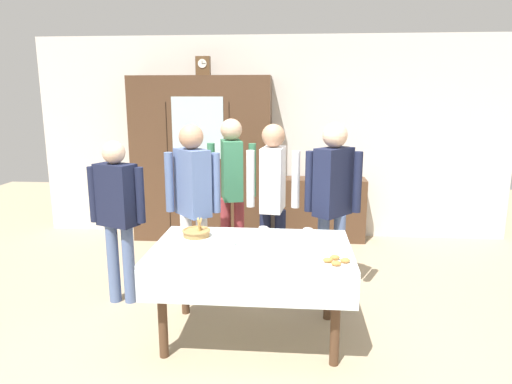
{
  "coord_description": "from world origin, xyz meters",
  "views": [
    {
      "loc": [
        0.31,
        -3.6,
        1.95
      ],
      "look_at": [
        0.0,
        0.2,
        1.13
      ],
      "focal_mm": 31.99,
      "sensor_mm": 36.0,
      "label": 1
    }
  ],
  "objects_px": {
    "tea_cup_back_edge": "(284,247)",
    "spoon_mid_right": "(244,257)",
    "mantel_clock": "(203,66)",
    "tea_cup_mid_left": "(170,250)",
    "person_behind_table_left": "(273,191)",
    "person_by_cabinet": "(333,194)",
    "bread_basket": "(197,232)",
    "wall_cabinet": "(202,159)",
    "spoon_front_edge": "(294,243)",
    "tea_cup_near_right": "(308,233)",
    "tea_cup_far_left": "(263,231)",
    "book_stack": "(324,176)",
    "person_near_right_end": "(117,207)",
    "dining_table": "(251,261)",
    "bookshelf_low": "(323,209)",
    "person_behind_table_right": "(232,181)",
    "tea_cup_mid_right": "(230,243)",
    "person_beside_shelf": "(193,195)",
    "spoon_near_right": "(217,255)",
    "tea_cup_far_right": "(271,253)",
    "pastry_plate": "(336,262)"
  },
  "relations": [
    {
      "from": "tea_cup_mid_right",
      "to": "person_behind_table_left",
      "type": "xyz_separation_m",
      "value": [
        0.29,
        0.96,
        0.22
      ]
    },
    {
      "from": "wall_cabinet",
      "to": "bread_basket",
      "type": "relative_size",
      "value": 9.05
    },
    {
      "from": "book_stack",
      "to": "person_behind_table_right",
      "type": "xyz_separation_m",
      "value": [
        -1.06,
        -1.25,
        0.16
      ]
    },
    {
      "from": "tea_cup_near_right",
      "to": "tea_cup_mid_left",
      "type": "xyz_separation_m",
      "value": [
        -1.04,
        -0.52,
        0.0
      ]
    },
    {
      "from": "dining_table",
      "to": "tea_cup_near_right",
      "type": "relative_size",
      "value": 11.94
    },
    {
      "from": "tea_cup_near_right",
      "to": "tea_cup_far_left",
      "type": "xyz_separation_m",
      "value": [
        -0.38,
        0.02,
        0.0
      ]
    },
    {
      "from": "tea_cup_far_right",
      "to": "tea_cup_near_right",
      "type": "xyz_separation_m",
      "value": [
        0.29,
        0.53,
        -0.0
      ]
    },
    {
      "from": "wall_cabinet",
      "to": "spoon_front_edge",
      "type": "xyz_separation_m",
      "value": [
        1.23,
        -2.46,
        -0.31
      ]
    },
    {
      "from": "tea_cup_far_left",
      "to": "tea_cup_mid_right",
      "type": "relative_size",
      "value": 1.0
    },
    {
      "from": "tea_cup_back_edge",
      "to": "spoon_mid_right",
      "type": "height_order",
      "value": "tea_cup_back_edge"
    },
    {
      "from": "tea_cup_back_edge",
      "to": "bread_basket",
      "type": "bearing_deg",
      "value": 157.87
    },
    {
      "from": "bread_basket",
      "to": "person_behind_table_right",
      "type": "relative_size",
      "value": 0.14
    },
    {
      "from": "person_by_cabinet",
      "to": "bread_basket",
      "type": "bearing_deg",
      "value": -154.78
    },
    {
      "from": "book_stack",
      "to": "tea_cup_far_left",
      "type": "bearing_deg",
      "value": -105.95
    },
    {
      "from": "dining_table",
      "to": "wall_cabinet",
      "type": "bearing_deg",
      "value": 109.17
    },
    {
      "from": "tea_cup_mid_left",
      "to": "dining_table",
      "type": "bearing_deg",
      "value": 16.84
    },
    {
      "from": "wall_cabinet",
      "to": "tea_cup_far_right",
      "type": "bearing_deg",
      "value": -69.13
    },
    {
      "from": "wall_cabinet",
      "to": "person_near_right_end",
      "type": "relative_size",
      "value": 1.41
    },
    {
      "from": "spoon_mid_right",
      "to": "person_behind_table_right",
      "type": "xyz_separation_m",
      "value": [
        -0.31,
        1.61,
        0.26
      ]
    },
    {
      "from": "book_stack",
      "to": "tea_cup_mid_right",
      "type": "relative_size",
      "value": 1.56
    },
    {
      "from": "bread_basket",
      "to": "person_by_cabinet",
      "type": "xyz_separation_m",
      "value": [
        1.17,
        0.55,
        0.23
      ]
    },
    {
      "from": "spoon_front_edge",
      "to": "book_stack",
      "type": "bearing_deg",
      "value": 81.16
    },
    {
      "from": "person_beside_shelf",
      "to": "spoon_front_edge",
      "type": "bearing_deg",
      "value": -32.07
    },
    {
      "from": "spoon_front_edge",
      "to": "person_beside_shelf",
      "type": "relative_size",
      "value": 0.07
    },
    {
      "from": "wall_cabinet",
      "to": "tea_cup_back_edge",
      "type": "distance_m",
      "value": 2.89
    },
    {
      "from": "mantel_clock",
      "to": "pastry_plate",
      "type": "relative_size",
      "value": 0.86
    },
    {
      "from": "spoon_mid_right",
      "to": "person_behind_table_left",
      "type": "relative_size",
      "value": 0.07
    },
    {
      "from": "spoon_near_right",
      "to": "person_behind_table_left",
      "type": "relative_size",
      "value": 0.07
    },
    {
      "from": "pastry_plate",
      "to": "person_behind_table_right",
      "type": "relative_size",
      "value": 0.17
    },
    {
      "from": "wall_cabinet",
      "to": "bookshelf_low",
      "type": "height_order",
      "value": "wall_cabinet"
    },
    {
      "from": "bookshelf_low",
      "to": "tea_cup_mid_right",
      "type": "bearing_deg",
      "value": -108.88
    },
    {
      "from": "tea_cup_far_right",
      "to": "tea_cup_far_left",
      "type": "relative_size",
      "value": 1.0
    },
    {
      "from": "mantel_clock",
      "to": "tea_cup_back_edge",
      "type": "relative_size",
      "value": 1.85
    },
    {
      "from": "tea_cup_back_edge",
      "to": "person_by_cabinet",
      "type": "xyz_separation_m",
      "value": [
        0.43,
        0.85,
        0.23
      ]
    },
    {
      "from": "tea_cup_back_edge",
      "to": "wall_cabinet",
      "type": "bearing_deg",
      "value": 113.62
    },
    {
      "from": "wall_cabinet",
      "to": "book_stack",
      "type": "xyz_separation_m",
      "value": [
        1.62,
        0.05,
        -0.21
      ]
    },
    {
      "from": "bread_basket",
      "to": "person_near_right_end",
      "type": "xyz_separation_m",
      "value": [
        -0.8,
        0.32,
        0.12
      ]
    },
    {
      "from": "wall_cabinet",
      "to": "tea_cup_back_edge",
      "type": "xyz_separation_m",
      "value": [
        1.15,
        -2.64,
        -0.28
      ]
    },
    {
      "from": "bookshelf_low",
      "to": "spoon_mid_right",
      "type": "xyz_separation_m",
      "value": [
        -0.75,
        -2.86,
        0.36
      ]
    },
    {
      "from": "tea_cup_back_edge",
      "to": "spoon_mid_right",
      "type": "distance_m",
      "value": 0.33
    },
    {
      "from": "tea_cup_mid_left",
      "to": "person_behind_table_left",
      "type": "xyz_separation_m",
      "value": [
        0.72,
        1.17,
        0.22
      ]
    },
    {
      "from": "dining_table",
      "to": "spoon_front_edge",
      "type": "bearing_deg",
      "value": 21.8
    },
    {
      "from": "bookshelf_low",
      "to": "wall_cabinet",
      "type": "bearing_deg",
      "value": -178.21
    },
    {
      "from": "tea_cup_near_right",
      "to": "tea_cup_mid_left",
      "type": "height_order",
      "value": "same"
    },
    {
      "from": "person_by_cabinet",
      "to": "person_near_right_end",
      "type": "relative_size",
      "value": 1.1
    },
    {
      "from": "spoon_mid_right",
      "to": "person_behind_table_left",
      "type": "xyz_separation_m",
      "value": [
        0.15,
        1.21,
        0.24
      ]
    },
    {
      "from": "tea_cup_mid_left",
      "to": "pastry_plate",
      "type": "distance_m",
      "value": 1.23
    },
    {
      "from": "book_stack",
      "to": "person_near_right_end",
      "type": "bearing_deg",
      "value": -134.17
    },
    {
      "from": "person_behind_table_left",
      "to": "spoon_mid_right",
      "type": "bearing_deg",
      "value": -97.25
    },
    {
      "from": "tea_cup_mid_left",
      "to": "person_beside_shelf",
      "type": "xyz_separation_m",
      "value": [
        -0.02,
        0.91,
        0.22
      ]
    }
  ]
}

